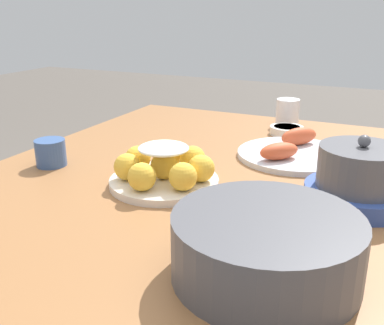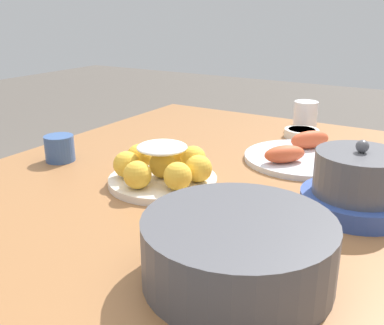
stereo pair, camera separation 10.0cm
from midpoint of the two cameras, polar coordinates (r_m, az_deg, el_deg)
dining_table at (r=1.09m, az=6.08°, el=-6.30°), size 1.22×1.07×0.76m
cake_plate at (r=0.98m, az=-0.78°, el=-0.79°), size 0.24×0.24×0.10m
serving_bowl at (r=0.65m, az=10.35°, el=-10.70°), size 0.27×0.27×0.09m
sauce_bowl at (r=1.39m, az=15.78°, el=3.62°), size 0.10×0.10×0.02m
seafood_platter at (r=1.18m, az=16.12°, el=0.86°), size 0.29×0.29×0.06m
cup_near at (r=1.16m, az=-14.13°, el=1.72°), size 0.07×0.07×0.07m
cup_far at (r=1.49m, az=16.10°, el=5.80°), size 0.07×0.07×0.09m
warming_pot at (r=0.92m, az=23.25°, el=-2.72°), size 0.21×0.21×0.14m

